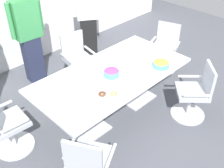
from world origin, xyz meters
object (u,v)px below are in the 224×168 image
(office_chair_0, at_px, (164,50))
(office_chair_2, at_px, (6,127))
(office_chair_4, at_px, (195,95))
(person_standing_1, at_px, (29,33))
(plate_stack, at_px, (87,84))
(office_chair_3, at_px, (89,165))
(snack_bowl_chips_yellow, at_px, (161,64))
(office_chair_1, at_px, (77,61))
(person_standing_2, at_px, (88,15))
(snack_bowl_candy_mix, at_px, (112,72))
(donut_platter, at_px, (108,99))
(conference_table, at_px, (112,80))

(office_chair_0, distance_m, office_chair_2, 3.23)
(office_chair_2, relative_size, office_chair_4, 1.00)
(person_standing_1, xyz_separation_m, plate_stack, (-0.13, -1.68, -0.16))
(office_chair_3, distance_m, snack_bowl_chips_yellow, 1.91)
(office_chair_4, bearing_deg, office_chair_2, 105.96)
(office_chair_2, bearing_deg, snack_bowl_chips_yellow, 72.89)
(office_chair_1, distance_m, office_chair_3, 2.34)
(person_standing_2, relative_size, snack_bowl_candy_mix, 7.19)
(office_chair_0, relative_size, office_chair_2, 1.00)
(person_standing_2, bearing_deg, office_chair_1, 69.98)
(snack_bowl_candy_mix, height_order, plate_stack, snack_bowl_candy_mix)
(office_chair_2, bearing_deg, office_chair_3, 21.10)
(office_chair_3, bearing_deg, person_standing_2, 110.49)
(snack_bowl_candy_mix, distance_m, donut_platter, 0.57)
(office_chair_2, distance_m, plate_stack, 1.22)
(office_chair_1, relative_size, office_chair_3, 1.00)
(person_standing_1, height_order, plate_stack, person_standing_1)
(person_standing_1, bearing_deg, person_standing_2, -175.47)
(office_chair_3, distance_m, office_chair_4, 2.02)
(snack_bowl_chips_yellow, relative_size, plate_stack, 1.41)
(snack_bowl_chips_yellow, bearing_deg, donut_platter, -179.50)
(office_chair_1, xyz_separation_m, plate_stack, (-0.67, -1.06, 0.37))
(person_standing_2, distance_m, donut_platter, 2.64)
(office_chair_3, bearing_deg, office_chair_1, 115.66)
(donut_platter, bearing_deg, office_chair_1, 65.71)
(person_standing_2, height_order, plate_stack, person_standing_2)
(office_chair_4, relative_size, person_standing_2, 0.54)
(office_chair_0, distance_m, snack_bowl_candy_mix, 1.79)
(office_chair_0, xyz_separation_m, office_chair_4, (-0.82, -1.18, 0.00))
(person_standing_2, bearing_deg, office_chair_0, 144.79)
(office_chair_2, xyz_separation_m, person_standing_2, (2.60, 1.30, 0.47))
(office_chair_0, xyz_separation_m, office_chair_1, (-1.47, 0.87, 0.00))
(donut_platter, bearing_deg, snack_bowl_chips_yellow, 0.50)
(person_standing_1, relative_size, snack_bowl_chips_yellow, 6.97)
(office_chair_0, xyz_separation_m, plate_stack, (-2.13, -0.19, 0.37))
(conference_table, bearing_deg, office_chair_1, 79.59)
(conference_table, xyz_separation_m, person_standing_1, (-0.34, 1.71, 0.31))
(office_chair_4, bearing_deg, donut_platter, 113.86)
(conference_table, relative_size, plate_stack, 13.15)
(conference_table, relative_size, office_chair_1, 2.64)
(office_chair_2, relative_size, snack_bowl_candy_mix, 3.88)
(office_chair_2, height_order, office_chair_3, same)
(conference_table, xyz_separation_m, person_standing_2, (1.04, 1.74, 0.25))
(person_standing_1, height_order, donut_platter, person_standing_1)
(office_chair_0, height_order, snack_bowl_candy_mix, office_chair_0)
(person_standing_2, bearing_deg, conference_table, 91.52)
(office_chair_2, xyz_separation_m, person_standing_1, (1.22, 1.27, 0.53))
(person_standing_2, xyz_separation_m, snack_bowl_chips_yellow, (-0.38, -2.14, -0.07))
(person_standing_2, bearing_deg, snack_bowl_candy_mix, 90.88)
(office_chair_1, xyz_separation_m, person_standing_2, (0.84, 0.65, 0.47))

